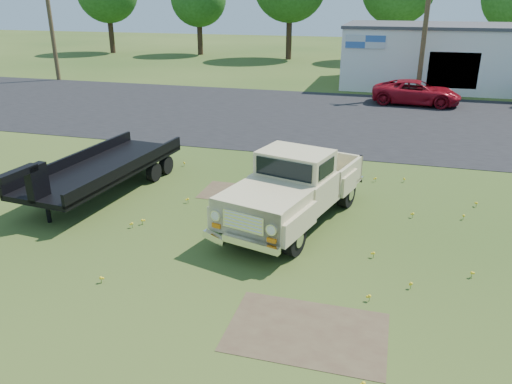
% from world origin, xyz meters
% --- Properties ---
extents(ground, '(140.00, 140.00, 0.00)m').
position_xyz_m(ground, '(0.00, 0.00, 0.00)').
color(ground, '#264315').
rests_on(ground, ground).
extents(asphalt_lot, '(90.00, 14.00, 0.02)m').
position_xyz_m(asphalt_lot, '(0.00, 15.00, 0.00)').
color(asphalt_lot, black).
rests_on(asphalt_lot, ground).
extents(dirt_patch_a, '(3.00, 2.00, 0.01)m').
position_xyz_m(dirt_patch_a, '(1.50, -3.00, 0.00)').
color(dirt_patch_a, '#4E3A29').
rests_on(dirt_patch_a, ground).
extents(dirt_patch_b, '(2.20, 1.60, 0.01)m').
position_xyz_m(dirt_patch_b, '(-2.00, 3.50, 0.00)').
color(dirt_patch_b, '#4E3A29').
rests_on(dirt_patch_b, ground).
extents(commercial_building, '(14.20, 8.20, 4.15)m').
position_xyz_m(commercial_building, '(6.00, 26.99, 2.10)').
color(commercial_building, white).
rests_on(commercial_building, ground).
extents(utility_pole_west, '(1.60, 0.30, 9.00)m').
position_xyz_m(utility_pole_west, '(-22.00, 22.00, 4.60)').
color(utility_pole_west, '#473621').
rests_on(utility_pole_west, ground).
extents(utility_pole_mid, '(1.60, 0.30, 9.00)m').
position_xyz_m(utility_pole_mid, '(4.00, 22.00, 4.60)').
color(utility_pole_mid, '#473621').
rests_on(utility_pole_mid, ground).
extents(vintage_pickup_truck, '(3.65, 6.13, 2.08)m').
position_xyz_m(vintage_pickup_truck, '(0.25, 1.85, 1.04)').
color(vintage_pickup_truck, tan).
rests_on(vintage_pickup_truck, ground).
extents(flatbed_trailer, '(2.86, 6.89, 1.83)m').
position_xyz_m(flatbed_trailer, '(-6.13, 2.45, 0.91)').
color(flatbed_trailer, black).
rests_on(flatbed_trailer, ground).
extents(red_pickup, '(5.13, 2.67, 1.38)m').
position_xyz_m(red_pickup, '(3.85, 19.71, 0.69)').
color(red_pickup, maroon).
rests_on(red_pickup, ground).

